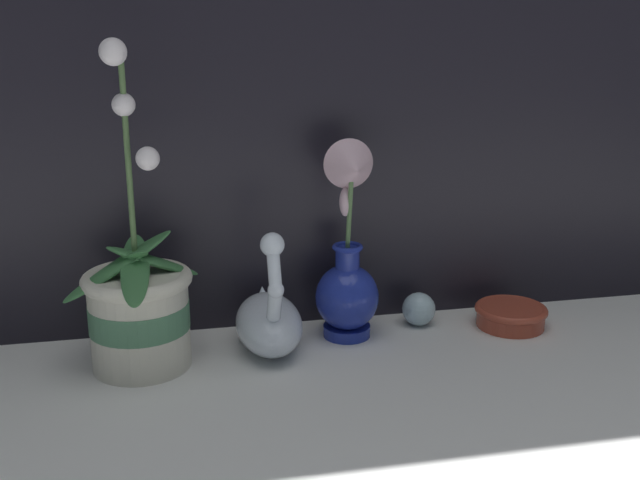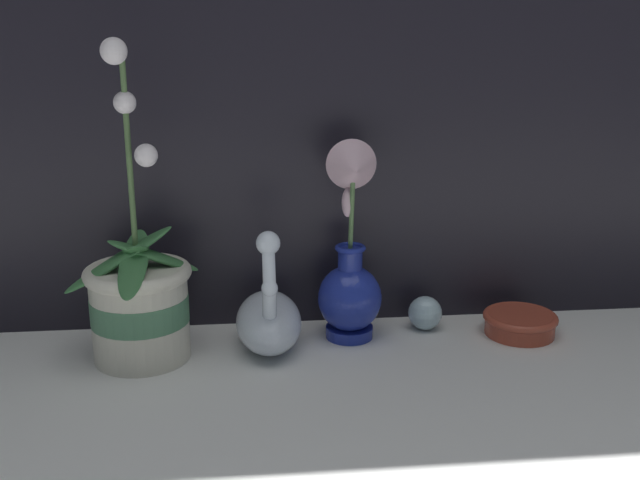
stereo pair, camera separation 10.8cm
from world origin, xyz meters
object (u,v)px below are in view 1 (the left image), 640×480
(orchid_potted_plant, at_px, (139,306))
(blue_vase, at_px, (348,271))
(glass_sphere, at_px, (419,309))
(swan_figurine, at_px, (269,319))
(amber_dish, at_px, (511,314))

(orchid_potted_plant, distance_m, blue_vase, 0.31)
(orchid_potted_plant, distance_m, glass_sphere, 0.44)
(swan_figurine, relative_size, glass_sphere, 3.63)
(blue_vase, xyz_separation_m, glass_sphere, (0.12, 0.02, -0.08))
(glass_sphere, bearing_deg, amber_dish, -13.90)
(swan_figurine, xyz_separation_m, blue_vase, (0.13, 0.02, 0.06))
(amber_dish, bearing_deg, swan_figurine, -178.66)
(glass_sphere, xyz_separation_m, amber_dish, (0.14, -0.04, -0.01))
(blue_vase, distance_m, glass_sphere, 0.15)
(orchid_potted_plant, bearing_deg, glass_sphere, 8.14)
(glass_sphere, bearing_deg, blue_vase, -168.88)
(orchid_potted_plant, xyz_separation_m, glass_sphere, (0.43, 0.06, -0.06))
(swan_figurine, bearing_deg, blue_vase, 9.15)
(amber_dish, bearing_deg, blue_vase, 177.63)
(swan_figurine, relative_size, amber_dish, 1.70)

